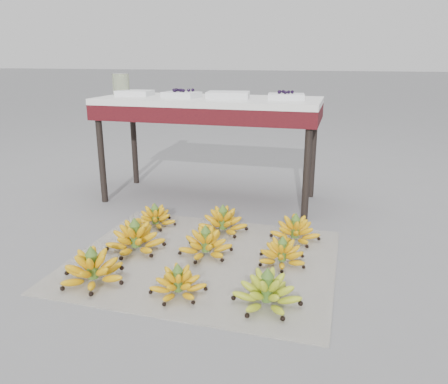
% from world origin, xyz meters
% --- Properties ---
extents(ground, '(60.00, 60.00, 0.00)m').
position_xyz_m(ground, '(0.00, 0.00, 0.00)').
color(ground, gray).
rests_on(ground, ground).
extents(newspaper_mat, '(1.26, 1.07, 0.01)m').
position_xyz_m(newspaper_mat, '(0.11, 0.02, 0.00)').
color(newspaper_mat, silver).
rests_on(newspaper_mat, ground).
extents(bunch_front_left, '(0.37, 0.37, 0.17)m').
position_xyz_m(bunch_front_left, '(-0.28, -0.33, 0.06)').
color(bunch_front_left, '#E8B504').
rests_on(bunch_front_left, newspaper_mat).
extents(bunch_front_center, '(0.25, 0.25, 0.14)m').
position_xyz_m(bunch_front_center, '(0.11, -0.32, 0.05)').
color(bunch_front_center, '#E8B504').
rests_on(bunch_front_center, newspaper_mat).
extents(bunch_front_right, '(0.27, 0.27, 0.17)m').
position_xyz_m(bunch_front_right, '(0.48, -0.31, 0.06)').
color(bunch_front_right, '#91C124').
rests_on(bunch_front_right, newspaper_mat).
extents(bunch_mid_left, '(0.33, 0.33, 0.18)m').
position_xyz_m(bunch_mid_left, '(-0.25, 0.02, 0.07)').
color(bunch_mid_left, '#E8B504').
rests_on(bunch_mid_left, newspaper_mat).
extents(bunch_mid_center, '(0.27, 0.27, 0.16)m').
position_xyz_m(bunch_mid_center, '(0.11, 0.07, 0.06)').
color(bunch_mid_center, '#E8B504').
rests_on(bunch_mid_center, newspaper_mat).
extents(bunch_mid_right, '(0.31, 0.31, 0.14)m').
position_xyz_m(bunch_mid_right, '(0.49, 0.07, 0.05)').
color(bunch_mid_right, '#E8B504').
rests_on(bunch_mid_right, newspaper_mat).
extents(bunch_back_left, '(0.29, 0.29, 0.14)m').
position_xyz_m(bunch_back_left, '(-0.29, 0.36, 0.05)').
color(bunch_back_left, '#E8B504').
rests_on(bunch_back_left, newspaper_mat).
extents(bunch_back_center, '(0.30, 0.30, 0.16)m').
position_xyz_m(bunch_back_center, '(0.11, 0.37, 0.06)').
color(bunch_back_center, '#E8B504').
rests_on(bunch_back_center, newspaper_mat).
extents(bunch_back_right, '(0.33, 0.33, 0.16)m').
position_xyz_m(bunch_back_right, '(0.52, 0.36, 0.06)').
color(bunch_back_right, '#E8B504').
rests_on(bunch_back_right, newspaper_mat).
extents(vendor_table, '(1.44, 0.58, 0.69)m').
position_xyz_m(vendor_table, '(-0.14, 0.94, 0.61)').
color(vendor_table, black).
rests_on(vendor_table, ground).
extents(tray_far_left, '(0.23, 0.17, 0.04)m').
position_xyz_m(tray_far_left, '(-0.66, 0.94, 0.71)').
color(tray_far_left, silver).
rests_on(tray_far_left, vendor_table).
extents(tray_left, '(0.25, 0.20, 0.06)m').
position_xyz_m(tray_left, '(-0.31, 0.90, 0.71)').
color(tray_left, silver).
rests_on(tray_left, vendor_table).
extents(tray_right, '(0.29, 0.23, 0.04)m').
position_xyz_m(tray_right, '(-0.00, 0.92, 0.71)').
color(tray_right, silver).
rests_on(tray_right, vendor_table).
extents(tray_far_right, '(0.24, 0.19, 0.06)m').
position_xyz_m(tray_far_right, '(0.36, 0.95, 0.71)').
color(tray_far_right, silver).
rests_on(tray_far_right, vendor_table).
extents(glass_jar, '(0.12, 0.12, 0.14)m').
position_xyz_m(glass_jar, '(-0.78, 0.98, 0.76)').
color(glass_jar, beige).
rests_on(glass_jar, vendor_table).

